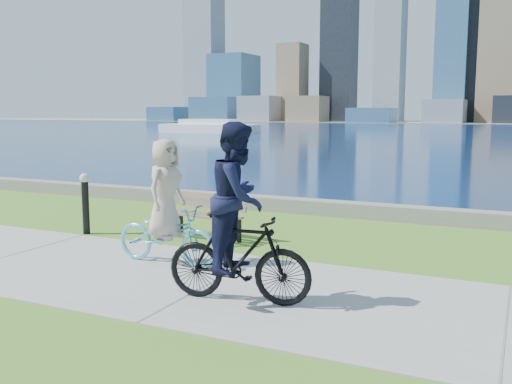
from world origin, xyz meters
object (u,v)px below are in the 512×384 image
park_bench (206,212)px  cyclist_man (238,228)px  bollard_lamp (85,199)px  cyclist_woman (166,218)px

park_bench → cyclist_man: 3.97m
cyclist_man → bollard_lamp: bearing=55.3°
bollard_lamp → cyclist_woman: bearing=-24.2°
bollard_lamp → cyclist_woman: cyclist_woman is taller
park_bench → bollard_lamp: bollard_lamp is taller
cyclist_woman → cyclist_man: 2.31m
cyclist_woman → cyclist_man: cyclist_man is taller
cyclist_man → cyclist_woman: bearing=51.0°
bollard_lamp → cyclist_man: 5.45m
park_bench → cyclist_man: cyclist_man is taller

